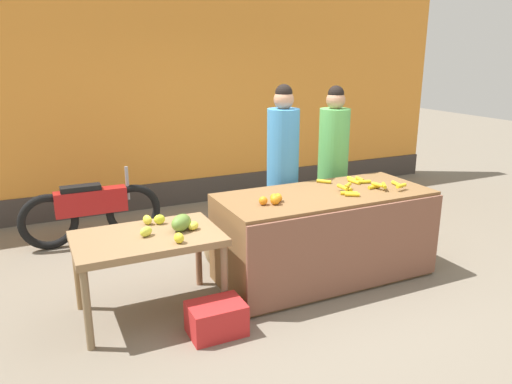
% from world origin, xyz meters
% --- Properties ---
extents(ground_plane, '(24.00, 24.00, 0.00)m').
position_xyz_m(ground_plane, '(0.00, 0.00, 0.00)').
color(ground_plane, '#756B5B').
extents(market_wall_back, '(8.35, 0.23, 3.30)m').
position_xyz_m(market_wall_back, '(0.00, 3.01, 1.62)').
color(market_wall_back, orange).
rests_on(market_wall_back, ground).
extents(fruit_stall_counter, '(2.07, 0.92, 0.87)m').
position_xyz_m(fruit_stall_counter, '(0.30, -0.01, 0.43)').
color(fruit_stall_counter, brown).
rests_on(fruit_stall_counter, ground).
extents(side_table_wooden, '(1.19, 0.77, 0.72)m').
position_xyz_m(side_table_wooden, '(-1.42, 0.00, 0.63)').
color(side_table_wooden, olive).
rests_on(side_table_wooden, ground).
extents(banana_bunch_pile, '(0.74, 0.66, 0.07)m').
position_xyz_m(banana_bunch_pile, '(0.72, 0.00, 0.89)').
color(banana_bunch_pile, gold).
rests_on(banana_bunch_pile, fruit_stall_counter).
extents(orange_pile, '(0.25, 0.16, 0.09)m').
position_xyz_m(orange_pile, '(-0.30, -0.08, 0.91)').
color(orange_pile, orange).
rests_on(orange_pile, fruit_stall_counter).
extents(mango_papaya_pile, '(0.53, 0.65, 0.14)m').
position_xyz_m(mango_papaya_pile, '(-1.19, -0.00, 0.77)').
color(mango_papaya_pile, yellow).
rests_on(mango_papaya_pile, side_table_wooden).
extents(vendor_woman_blue_shirt, '(0.34, 0.34, 1.85)m').
position_xyz_m(vendor_woman_blue_shirt, '(0.21, 0.70, 0.94)').
color(vendor_woman_blue_shirt, '#33333D').
rests_on(vendor_woman_blue_shirt, ground).
extents(vendor_woman_green_shirt, '(0.34, 0.34, 1.81)m').
position_xyz_m(vendor_woman_green_shirt, '(0.89, 0.75, 0.92)').
color(vendor_woman_green_shirt, '#33333D').
rests_on(vendor_woman_green_shirt, ground).
extents(parked_motorcycle, '(1.60, 0.18, 0.88)m').
position_xyz_m(parked_motorcycle, '(-1.65, 1.90, 0.40)').
color(parked_motorcycle, black).
rests_on(parked_motorcycle, ground).
extents(produce_crate, '(0.44, 0.32, 0.26)m').
position_xyz_m(produce_crate, '(-1.03, -0.54, 0.13)').
color(produce_crate, red).
rests_on(produce_crate, ground).
extents(produce_sack, '(0.42, 0.45, 0.58)m').
position_xyz_m(produce_sack, '(-0.58, 0.62, 0.29)').
color(produce_sack, tan).
rests_on(produce_sack, ground).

